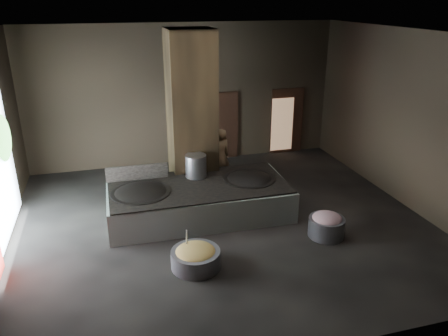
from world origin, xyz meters
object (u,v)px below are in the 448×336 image
object	(u,v)px
wok_right	(249,181)
wok_left	(141,195)
stock_pot	(196,166)
cook	(221,156)
hearth_platform	(199,201)
meat_basin	(326,227)
veg_basin	(196,259)

from	to	relation	value
wok_right	wok_left	bearing A→B (deg)	-177.95
wok_left	wok_right	bearing A→B (deg)	2.05
stock_pot	cook	xyz separation A→B (m)	(1.03, 1.34, -0.30)
hearth_platform	wok_left	world-z (taller)	wok_left
stock_pot	meat_basin	distance (m)	3.63
wok_right	meat_basin	size ratio (longest dim) A/B	1.59
hearth_platform	cook	size ratio (longest dim) A/B	2.73
wok_right	veg_basin	bearing A→B (deg)	-129.86
stock_pot	cook	bearing A→B (deg)	52.49
wok_left	stock_pot	size ratio (longest dim) A/B	2.42
hearth_platform	stock_pot	world-z (taller)	stock_pot
hearth_platform	wok_left	size ratio (longest dim) A/B	3.17
hearth_platform	meat_basin	distance (m)	3.21
meat_basin	wok_right	bearing A→B (deg)	123.86
hearth_platform	wok_left	xyz separation A→B (m)	(-1.45, -0.05, 0.36)
wok_right	meat_basin	world-z (taller)	wok_right
hearth_platform	meat_basin	xyz separation A→B (m)	(2.62, -1.84, -0.16)
cook	hearth_platform	bearing A→B (deg)	44.28
meat_basin	cook	bearing A→B (deg)	112.46
wok_left	cook	world-z (taller)	cook
meat_basin	hearth_platform	bearing A→B (deg)	144.88
wok_left	meat_basin	world-z (taller)	wok_left
cook	meat_basin	xyz separation A→B (m)	(1.54, -3.73, -0.60)
meat_basin	veg_basin	bearing A→B (deg)	-172.57
hearth_platform	cook	xyz separation A→B (m)	(1.08, 1.89, 0.44)
cook	meat_basin	bearing A→B (deg)	96.44
hearth_platform	wok_right	xyz separation A→B (m)	(1.35, 0.05, 0.36)
wok_left	stock_pot	xyz separation A→B (m)	(1.50, 0.60, 0.38)
hearth_platform	meat_basin	world-z (taller)	hearth_platform
veg_basin	stock_pot	bearing A→B (deg)	77.38
veg_basin	hearth_platform	bearing A→B (deg)	75.63
wok_left	wok_right	xyz separation A→B (m)	(2.80, 0.10, 0.00)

